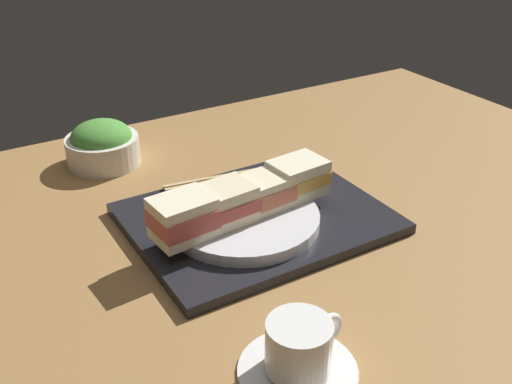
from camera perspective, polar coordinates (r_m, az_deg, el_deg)
ground_plane at (r=91.35cm, az=2.62°, el=-4.15°), size 140.00×100.00×3.00cm
serving_tray at (r=91.09cm, az=0.08°, el=-2.51°), size 36.90×29.19×1.60cm
sandwich_plate at (r=87.78cm, az=-1.13°, el=-2.54°), size 22.00×22.00×1.77cm
sandwich_nearmost at (r=91.49cm, az=3.96°, el=1.38°), size 8.89×7.05×5.45cm
sandwich_inner_near at (r=87.87cm, az=0.62°, el=-0.02°), size 8.54×6.98×4.80cm
sandwich_inner_far at (r=84.29cm, az=-3.00°, el=-1.15°), size 8.94×7.22×5.45cm
sandwich_farmost at (r=81.18cm, az=-6.92°, el=-2.44°), size 8.58×7.29×5.88cm
salad_bowl at (r=111.25cm, az=-14.31°, el=4.35°), size 12.93×12.93×8.14cm
chopsticks_pair at (r=99.95cm, az=-3.35°, el=1.23°), size 19.30×4.60×0.70cm
coffee_cup at (r=65.84cm, az=4.11°, el=-14.82°), size 13.01×13.01×6.58cm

